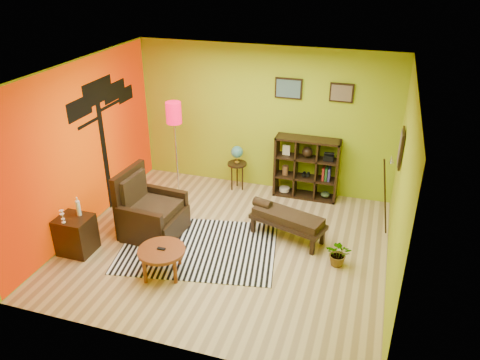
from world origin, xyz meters
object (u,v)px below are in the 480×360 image
(side_cabinet, at_px, (76,234))
(bench, at_px, (286,218))
(floor_lamp, at_px, (174,122))
(potted_plant, at_px, (339,256))
(globe_table, at_px, (237,157))
(armchair, at_px, (150,215))
(cube_shelf, at_px, (307,168))
(coffee_table, at_px, (162,253))

(side_cabinet, distance_m, bench, 3.35)
(floor_lamp, distance_m, potted_plant, 3.69)
(side_cabinet, height_order, globe_table, side_cabinet)
(armchair, relative_size, cube_shelf, 0.93)
(side_cabinet, bearing_deg, floor_lamp, 69.29)
(armchair, distance_m, bench, 2.26)
(armchair, height_order, globe_table, armchair)
(armchair, relative_size, globe_table, 1.22)
(globe_table, xyz_separation_m, bench, (1.30, -1.44, -0.32))
(side_cabinet, bearing_deg, bench, 24.18)
(coffee_table, bearing_deg, cube_shelf, 62.38)
(side_cabinet, xyz_separation_m, globe_table, (1.75, 2.81, 0.38))
(coffee_table, height_order, globe_table, globe_table)
(side_cabinet, xyz_separation_m, potted_plant, (3.99, 0.87, -0.15))
(coffee_table, bearing_deg, side_cabinet, 175.77)
(armchair, bearing_deg, potted_plant, 0.43)
(armchair, distance_m, cube_shelf, 3.07)
(coffee_table, distance_m, floor_lamp, 2.62)
(side_cabinet, distance_m, floor_lamp, 2.57)
(cube_shelf, xyz_separation_m, bench, (-0.06, -1.53, -0.23))
(floor_lamp, height_order, globe_table, floor_lamp)
(cube_shelf, distance_m, potted_plant, 2.25)
(cube_shelf, relative_size, potted_plant, 2.86)
(side_cabinet, relative_size, potted_plant, 2.21)
(potted_plant, bearing_deg, coffee_table, -158.16)
(armchair, height_order, floor_lamp, floor_lamp)
(floor_lamp, distance_m, cube_shelf, 2.62)
(coffee_table, xyz_separation_m, side_cabinet, (-1.54, 0.11, -0.05))
(globe_table, bearing_deg, cube_shelf, 3.73)
(coffee_table, height_order, side_cabinet, side_cabinet)
(coffee_table, distance_m, potted_plant, 2.65)
(cube_shelf, distance_m, bench, 1.55)
(side_cabinet, relative_size, cube_shelf, 0.77)
(coffee_table, height_order, armchair, armchair)
(cube_shelf, xyz_separation_m, potted_plant, (0.87, -2.03, -0.44))
(floor_lamp, height_order, cube_shelf, floor_lamp)
(globe_table, height_order, cube_shelf, cube_shelf)
(coffee_table, xyz_separation_m, potted_plant, (2.45, 0.98, -0.20))
(floor_lamp, bearing_deg, potted_plant, -21.31)
(coffee_table, relative_size, globe_table, 0.76)
(coffee_table, xyz_separation_m, globe_table, (0.22, 2.92, 0.33))
(globe_table, relative_size, bench, 0.69)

